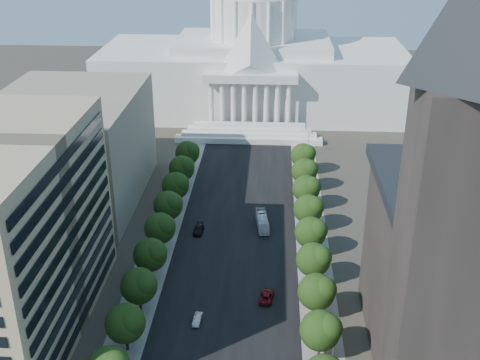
% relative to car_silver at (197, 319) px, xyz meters
% --- Properties ---
extents(road_asphalt, '(30.00, 260.00, 0.01)m').
position_rel_car_silver_xyz_m(road_asphalt, '(5.76, 45.12, -0.71)').
color(road_asphalt, black).
rests_on(road_asphalt, ground).
extents(sidewalk_left, '(8.00, 260.00, 0.02)m').
position_rel_car_silver_xyz_m(sidewalk_left, '(-13.24, 45.12, -0.71)').
color(sidewalk_left, gray).
rests_on(sidewalk_left, ground).
extents(sidewalk_right, '(8.00, 260.00, 0.02)m').
position_rel_car_silver_xyz_m(sidewalk_right, '(24.76, 45.12, -0.71)').
color(sidewalk_right, gray).
rests_on(sidewalk_right, ground).
extents(capitol, '(120.00, 56.00, 73.00)m').
position_rel_car_silver_xyz_m(capitol, '(5.76, 140.01, 19.30)').
color(capitol, white).
rests_on(capitol, ground).
extents(office_block_left_far, '(38.00, 52.00, 30.00)m').
position_rel_car_silver_xyz_m(office_block_left_far, '(-42.24, 55.12, 14.29)').
color(office_block_left_far, gray).
rests_on(office_block_left_far, ground).
extents(tree_l_c, '(7.79, 7.60, 9.97)m').
position_rel_car_silver_xyz_m(tree_l_c, '(-11.90, -9.08, 5.75)').
color(tree_l_c, '#33261C').
rests_on(tree_l_c, ground).
extents(tree_l_d, '(7.79, 7.60, 9.97)m').
position_rel_car_silver_xyz_m(tree_l_d, '(-11.90, 2.92, 5.75)').
color(tree_l_d, '#33261C').
rests_on(tree_l_d, ground).
extents(tree_l_e, '(7.79, 7.60, 9.97)m').
position_rel_car_silver_xyz_m(tree_l_e, '(-11.90, 14.92, 5.75)').
color(tree_l_e, '#33261C').
rests_on(tree_l_e, ground).
extents(tree_l_f, '(7.79, 7.60, 9.97)m').
position_rel_car_silver_xyz_m(tree_l_f, '(-11.90, 26.92, 5.75)').
color(tree_l_f, '#33261C').
rests_on(tree_l_f, ground).
extents(tree_l_g, '(7.79, 7.60, 9.97)m').
position_rel_car_silver_xyz_m(tree_l_g, '(-11.90, 38.92, 5.75)').
color(tree_l_g, '#33261C').
rests_on(tree_l_g, ground).
extents(tree_l_h, '(7.79, 7.60, 9.97)m').
position_rel_car_silver_xyz_m(tree_l_h, '(-11.90, 50.92, 5.75)').
color(tree_l_h, '#33261C').
rests_on(tree_l_h, ground).
extents(tree_l_i, '(7.79, 7.60, 9.97)m').
position_rel_car_silver_xyz_m(tree_l_i, '(-11.90, 62.92, 5.75)').
color(tree_l_i, '#33261C').
rests_on(tree_l_i, ground).
extents(tree_l_j, '(7.79, 7.60, 9.97)m').
position_rel_car_silver_xyz_m(tree_l_j, '(-11.90, 74.92, 5.75)').
color(tree_l_j, '#33261C').
rests_on(tree_l_j, ground).
extents(tree_r_c, '(7.79, 7.60, 9.97)m').
position_rel_car_silver_xyz_m(tree_r_c, '(24.10, -9.08, 5.75)').
color(tree_r_c, '#33261C').
rests_on(tree_r_c, ground).
extents(tree_r_d, '(7.79, 7.60, 9.97)m').
position_rel_car_silver_xyz_m(tree_r_d, '(24.10, 2.92, 5.75)').
color(tree_r_d, '#33261C').
rests_on(tree_r_d, ground).
extents(tree_r_e, '(7.79, 7.60, 9.97)m').
position_rel_car_silver_xyz_m(tree_r_e, '(24.10, 14.92, 5.75)').
color(tree_r_e, '#33261C').
rests_on(tree_r_e, ground).
extents(tree_r_f, '(7.79, 7.60, 9.97)m').
position_rel_car_silver_xyz_m(tree_r_f, '(24.10, 26.92, 5.75)').
color(tree_r_f, '#33261C').
rests_on(tree_r_f, ground).
extents(tree_r_g, '(7.79, 7.60, 9.97)m').
position_rel_car_silver_xyz_m(tree_r_g, '(24.10, 38.92, 5.75)').
color(tree_r_g, '#33261C').
rests_on(tree_r_g, ground).
extents(tree_r_h, '(7.79, 7.60, 9.97)m').
position_rel_car_silver_xyz_m(tree_r_h, '(24.10, 50.92, 5.75)').
color(tree_r_h, '#33261C').
rests_on(tree_r_h, ground).
extents(tree_r_i, '(7.79, 7.60, 9.97)m').
position_rel_car_silver_xyz_m(tree_r_i, '(24.10, 62.92, 5.75)').
color(tree_r_i, '#33261C').
rests_on(tree_r_i, ground).
extents(tree_r_j, '(7.79, 7.60, 9.97)m').
position_rel_car_silver_xyz_m(tree_r_j, '(24.10, 74.92, 5.75)').
color(tree_r_j, '#33261C').
rests_on(tree_r_j, ground).
extents(streetlight_b, '(2.61, 0.44, 9.00)m').
position_rel_car_silver_xyz_m(streetlight_b, '(25.67, -9.88, 5.11)').
color(streetlight_b, gray).
rests_on(streetlight_b, ground).
extents(streetlight_c, '(2.61, 0.44, 9.00)m').
position_rel_car_silver_xyz_m(streetlight_c, '(25.67, 15.12, 5.11)').
color(streetlight_c, gray).
rests_on(streetlight_c, ground).
extents(streetlight_d, '(2.61, 0.44, 9.00)m').
position_rel_car_silver_xyz_m(streetlight_d, '(25.67, 40.12, 5.11)').
color(streetlight_d, gray).
rests_on(streetlight_d, ground).
extents(streetlight_e, '(2.61, 0.44, 9.00)m').
position_rel_car_silver_xyz_m(streetlight_e, '(25.67, 65.12, 5.11)').
color(streetlight_e, gray).
rests_on(streetlight_e, ground).
extents(streetlight_f, '(2.61, 0.44, 9.00)m').
position_rel_car_silver_xyz_m(streetlight_f, '(25.67, 90.12, 5.11)').
color(streetlight_f, gray).
rests_on(streetlight_f, ground).
extents(car_silver, '(1.86, 4.41, 1.41)m').
position_rel_car_silver_xyz_m(car_silver, '(0.00, 0.00, 0.00)').
color(car_silver, '#B7B9C0').
rests_on(car_silver, ground).
extents(car_red, '(3.46, 6.22, 1.65)m').
position_rel_car_silver_xyz_m(car_red, '(13.77, 8.61, 0.12)').
color(car_red, maroon).
rests_on(car_red, ground).
extents(car_dark_b, '(2.59, 5.80, 1.65)m').
position_rel_car_silver_xyz_m(car_dark_b, '(-4.16, 36.41, 0.12)').
color(car_dark_b, black).
rests_on(car_dark_b, ground).
extents(city_bus, '(4.01, 11.38, 3.10)m').
position_rel_car_silver_xyz_m(city_bus, '(12.08, 40.37, 0.84)').
color(city_bus, white).
rests_on(city_bus, ground).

